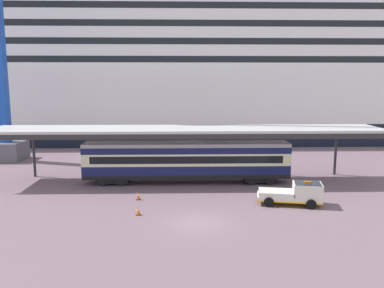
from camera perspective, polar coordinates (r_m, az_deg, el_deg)
ground_plane at (r=28.96m, az=0.82°, el=-11.38°), size 400.00×400.00×0.00m
cruise_ship at (r=75.46m, az=13.55°, el=10.72°), size 175.06×26.09×37.76m
platform_canopy at (r=39.37m, az=-0.80°, el=1.98°), size 39.00×5.87×5.52m
train_carriage at (r=39.41m, az=-0.78°, el=-2.37°), size 20.34×2.81×4.11m
service_truck at (r=33.87m, az=14.77°, el=-6.87°), size 5.49×3.00×2.02m
traffic_cone_near at (r=30.79m, az=-7.79°, el=-9.53°), size 0.36×0.36×0.70m
traffic_cone_mid at (r=34.57m, az=-7.79°, el=-7.38°), size 0.36×0.36×0.76m
dockside_crane at (r=56.08m, az=-25.98°, el=17.27°), size 15.33×4.40×58.13m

